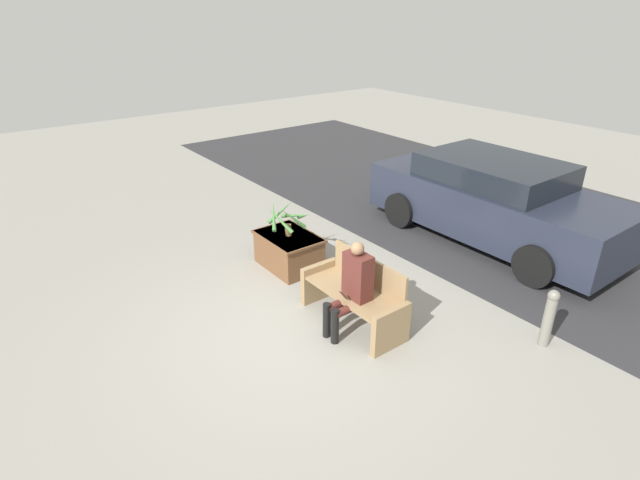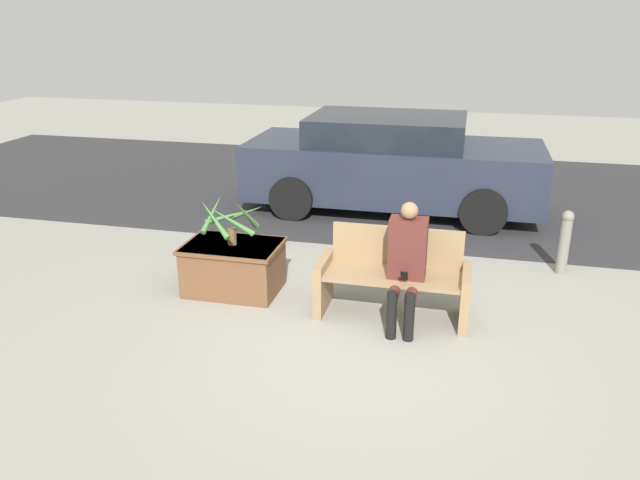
{
  "view_description": "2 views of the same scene",
  "coord_description": "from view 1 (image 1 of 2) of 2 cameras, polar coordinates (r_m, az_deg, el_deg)",
  "views": [
    {
      "loc": [
        4.49,
        -3.08,
        3.91
      ],
      "look_at": [
        -0.94,
        1.03,
        0.67
      ],
      "focal_mm": 28.0,
      "sensor_mm": 36.0,
      "label": 1
    },
    {
      "loc": [
        0.89,
        -5.18,
        3.0
      ],
      "look_at": [
        -0.57,
        0.9,
        0.69
      ],
      "focal_mm": 35.0,
      "sensor_mm": 36.0,
      "label": 2
    }
  ],
  "objects": [
    {
      "name": "bench",
      "position": [
        6.69,
        4.09,
        -6.2
      ],
      "size": [
        1.55,
        0.6,
        0.89
      ],
      "color": "#8C704C",
      "rests_on": "ground_plane"
    },
    {
      "name": "person_seated",
      "position": [
        6.35,
        3.69,
        -5.15
      ],
      "size": [
        0.37,
        0.59,
        1.26
      ],
      "color": "#51231E",
      "rests_on": "ground_plane"
    },
    {
      "name": "ground_plane",
      "position": [
        6.7,
        -2.24,
        -10.27
      ],
      "size": [
        30.0,
        30.0,
        0.0
      ],
      "primitive_type": "plane",
      "color": "gray"
    },
    {
      "name": "potted_plant",
      "position": [
        7.87,
        -3.69,
        2.56
      ],
      "size": [
        0.72,
        0.73,
        0.58
      ],
      "color": "brown",
      "rests_on": "planter_box"
    },
    {
      "name": "road_surface",
      "position": [
        10.5,
        23.46,
        1.38
      ],
      "size": [
        20.0,
        6.0,
        0.01
      ],
      "primitive_type": "cube",
      "color": "#2D2D30",
      "rests_on": "ground_plane"
    },
    {
      "name": "planter_box",
      "position": [
        8.09,
        -3.58,
        -1.13
      ],
      "size": [
        1.07,
        0.76,
        0.56
      ],
      "color": "brown",
      "rests_on": "ground_plane"
    },
    {
      "name": "bollard_post",
      "position": [
        6.83,
        24.71,
        -7.95
      ],
      "size": [
        0.15,
        0.15,
        0.79
      ],
      "color": "slate",
      "rests_on": "ground_plane"
    },
    {
      "name": "parked_car",
      "position": [
        9.4,
        19.23,
        4.3
      ],
      "size": [
        4.53,
        1.98,
        1.48
      ],
      "color": "#232838",
      "rests_on": "ground_plane"
    }
  ]
}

